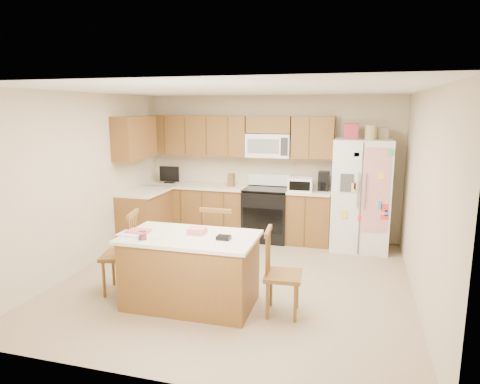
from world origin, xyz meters
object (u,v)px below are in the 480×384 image
(windsor_chair_left, at_px, (122,254))
(windsor_chair_back, at_px, (220,246))
(refrigerator, at_px, (361,194))
(windsor_chair_right, at_px, (281,275))
(island, at_px, (191,270))
(stove, at_px, (267,213))

(windsor_chair_left, bearing_deg, windsor_chair_back, 30.77)
(refrigerator, height_order, windsor_chair_right, refrigerator)
(refrigerator, bearing_deg, windsor_chair_back, -132.40)
(refrigerator, bearing_deg, island, -125.10)
(windsor_chair_left, bearing_deg, windsor_chair_right, -1.69)
(refrigerator, distance_m, windsor_chair_left, 3.86)
(refrigerator, xyz_separation_m, windsor_chair_left, (-2.84, -2.58, -0.43))
(refrigerator, xyz_separation_m, windsor_chair_right, (-0.83, -2.64, -0.46))
(windsor_chair_back, bearing_deg, stove, 84.22)
(stove, xyz_separation_m, windsor_chair_left, (-1.27, -2.64, 0.01))
(refrigerator, distance_m, island, 3.32)
(windsor_chair_back, bearing_deg, island, -98.73)
(windsor_chair_left, xyz_separation_m, windsor_chair_back, (1.07, 0.64, 0.00))
(stove, xyz_separation_m, windsor_chair_back, (-0.20, -2.00, 0.01))
(windsor_chair_left, height_order, windsor_chair_back, windsor_chair_back)
(windsor_chair_back, distance_m, windsor_chair_right, 1.17)
(refrigerator, distance_m, windsor_chair_right, 2.80)
(refrigerator, bearing_deg, stove, 177.70)
(stove, bearing_deg, windsor_chair_left, -115.70)
(windsor_chair_left, height_order, windsor_chair_right, windsor_chair_left)
(stove, distance_m, windsor_chair_left, 2.93)
(windsor_chair_right, bearing_deg, island, -177.34)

